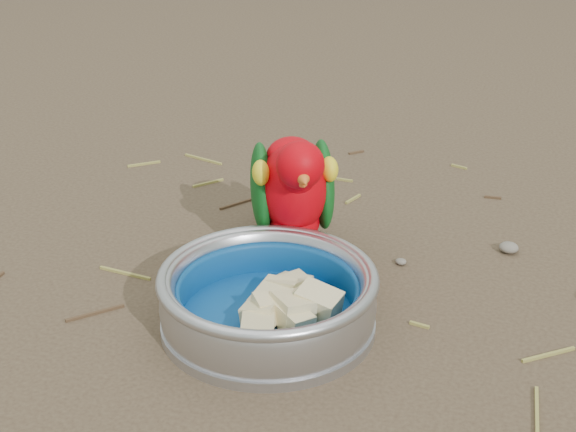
% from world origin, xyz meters
% --- Properties ---
extents(ground, '(60.00, 60.00, 0.00)m').
position_xyz_m(ground, '(0.00, 0.00, 0.00)').
color(ground, '#4C3C2B').
extents(food_bowl, '(0.21, 0.21, 0.02)m').
position_xyz_m(food_bowl, '(-0.01, -0.05, 0.01)').
color(food_bowl, '#B2B2BA').
rests_on(food_bowl, ground).
extents(bowl_wall, '(0.21, 0.21, 0.04)m').
position_xyz_m(bowl_wall, '(-0.01, -0.05, 0.04)').
color(bowl_wall, '#B2B2BA').
rests_on(bowl_wall, food_bowl).
extents(fruit_wedges, '(0.13, 0.13, 0.03)m').
position_xyz_m(fruit_wedges, '(-0.01, -0.05, 0.03)').
color(fruit_wedges, beige).
rests_on(fruit_wedges, food_bowl).
extents(lory_parrot, '(0.17, 0.21, 0.15)m').
position_xyz_m(lory_parrot, '(-0.03, 0.09, 0.08)').
color(lory_parrot, '#BC0009').
rests_on(lory_parrot, ground).
extents(ground_debris, '(0.90, 0.80, 0.01)m').
position_xyz_m(ground_debris, '(-0.00, 0.01, 0.00)').
color(ground_debris, olive).
rests_on(ground_debris, ground).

